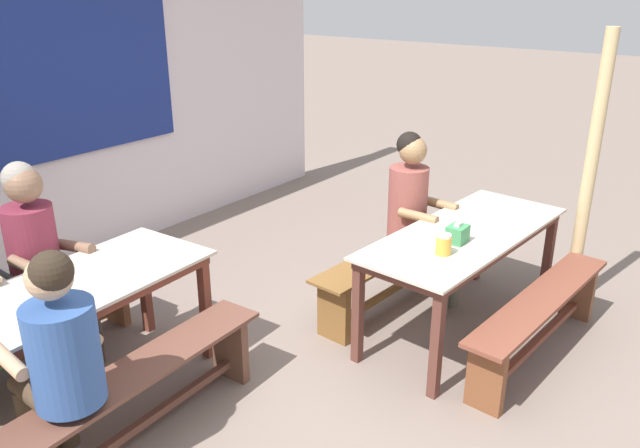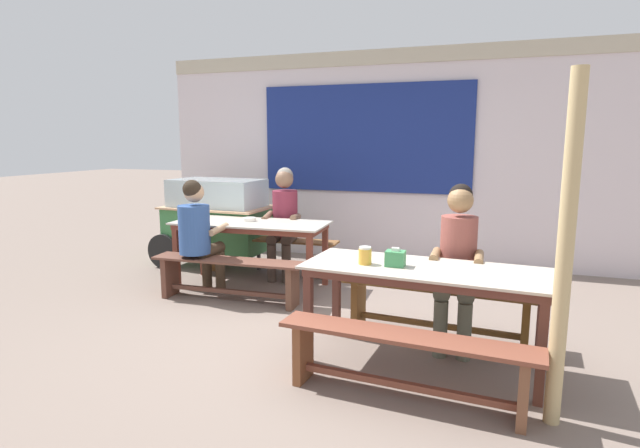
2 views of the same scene
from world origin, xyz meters
TOP-DOWN VIEW (x-y plane):
  - ground_plane at (0.00, 0.00)m, footprint 40.00×40.00m
  - backdrop_wall at (-0.01, 2.87)m, footprint 6.57×0.23m
  - dining_table_far at (-1.16, 1.03)m, footprint 1.79×0.79m
  - dining_table_near at (1.00, -0.41)m, footprint 1.82×0.83m
  - bench_far_back at (-1.18, 1.61)m, footprint 1.74×0.35m
  - bench_far_front at (-1.13, 0.45)m, footprint 1.67×0.37m
  - bench_near_back at (1.04, 0.17)m, footprint 1.67×0.42m
  - bench_near_front at (0.95, -0.98)m, footprint 1.69×0.38m
  - food_cart at (-2.03, 1.76)m, footprint 1.73×0.90m
  - person_right_near_table at (1.19, 0.08)m, footprint 0.41×0.58m
  - person_center_facing at (-0.97, 1.56)m, footprint 0.46×0.55m
  - person_left_back_turned at (-1.51, 0.49)m, footprint 0.45×0.54m
  - tissue_box at (0.78, -0.44)m, footprint 0.14×0.11m
  - condiment_jar at (0.56, -0.46)m, footprint 0.10×0.10m
  - soup_bowl at (-1.19, 1.07)m, footprint 0.15×0.15m
  - wooden_support_post at (1.84, -0.94)m, footprint 0.09×0.09m

SIDE VIEW (x-z plane):
  - ground_plane at x=0.00m, z-range 0.00..0.00m
  - bench_near_back at x=1.04m, z-range 0.07..0.52m
  - bench_far_front at x=-1.13m, z-range 0.07..0.53m
  - bench_far_back at x=-1.18m, z-range 0.07..0.53m
  - bench_near_front at x=0.95m, z-range 0.08..0.54m
  - food_cart at x=-2.03m, z-range 0.08..1.25m
  - dining_table_far at x=-1.16m, z-range 0.30..1.06m
  - dining_table_near at x=1.00m, z-range 0.30..1.06m
  - person_left_back_turned at x=-1.51m, z-range 0.09..1.37m
  - person_right_near_table at x=1.19m, z-range 0.08..1.41m
  - person_center_facing at x=-0.97m, z-range 0.10..1.45m
  - soup_bowl at x=-1.19m, z-range 0.76..0.80m
  - tissue_box at x=0.78m, z-range 0.75..0.89m
  - condiment_jar at x=0.56m, z-range 0.76..0.89m
  - wooden_support_post at x=1.84m, z-range 0.00..2.07m
  - backdrop_wall at x=-0.01m, z-range 0.07..2.95m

